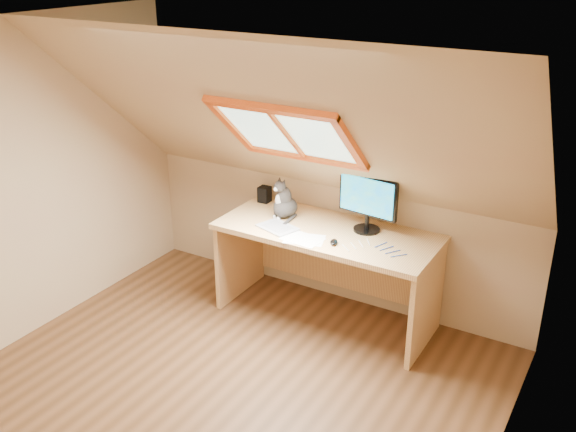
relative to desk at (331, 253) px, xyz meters
The scene contains 10 objects.
ground 1.56m from the desk, 96.13° to the right, with size 3.50×3.50×0.00m, color brown.
room_shell 1.78m from the desk, 95.77° to the right, with size 3.52×3.52×2.41m.
desk is the anchor object (origin of this frame).
monitor 0.56m from the desk, 13.04° to the left, with size 0.49×0.21×0.45m.
cat 0.55m from the desk, behind, with size 0.26×0.28×0.34m.
desk_speaker 0.82m from the desk, 166.44° to the left, with size 0.09×0.09×0.14m, color black.
graphics_tablet 0.49m from the desk, 144.97° to the right, with size 0.30×0.21×0.01m, color #B2B2B7.
mouse 0.41m from the desk, 60.33° to the right, with size 0.06×0.10×0.03m, color black.
papers 0.43m from the desk, 113.32° to the right, with size 0.33×0.27×0.00m.
cables 0.55m from the desk, 22.40° to the right, with size 0.51×0.26×0.01m.
Camera 1 is at (2.19, -2.69, 2.83)m, focal length 40.00 mm.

